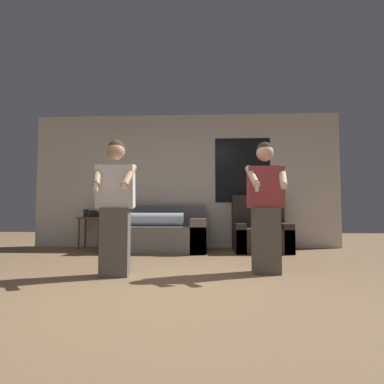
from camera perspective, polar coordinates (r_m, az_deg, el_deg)
ground_plane at (r=2.91m, az=-6.32°, el=-18.59°), size 14.00×14.00×0.00m
wall_back at (r=6.11m, az=-1.17°, el=2.23°), size 6.19×0.07×2.70m
couch at (r=5.64m, az=-6.63°, el=-7.89°), size 1.82×0.96×0.85m
armchair at (r=5.70m, az=12.89°, el=-7.68°), size 0.98×0.86×1.04m
side_table at (r=6.24m, az=-18.50°, el=-5.44°), size 0.47×0.39×0.76m
person_left at (r=3.58m, az=-14.39°, el=-2.80°), size 0.49×0.51×1.58m
person_right at (r=3.73m, az=13.84°, el=-2.72°), size 0.49×0.47×1.59m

